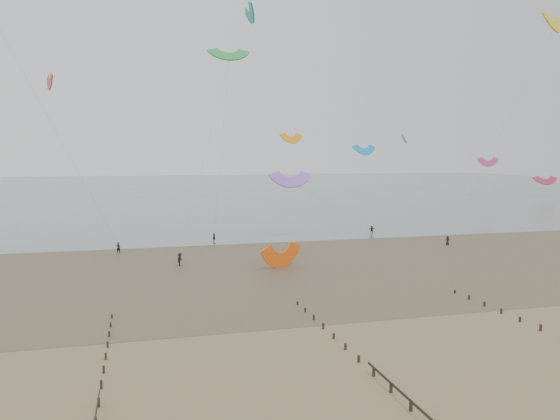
# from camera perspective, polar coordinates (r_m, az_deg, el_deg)

# --- Properties ---
(ground) EXTENTS (500.00, 500.00, 0.00)m
(ground) POSITION_cam_1_polar(r_m,az_deg,el_deg) (44.03, 1.28, -14.35)
(ground) COLOR brown
(ground) RESTS_ON ground
(sea_and_shore) EXTENTS (500.00, 665.00, 0.03)m
(sea_and_shore) POSITION_cam_1_polar(r_m,az_deg,el_deg) (76.01, -8.92, -5.73)
(sea_and_shore) COLOR #475654
(sea_and_shore) RESTS_ON ground
(kitesurfer_lead) EXTENTS (0.74, 0.60, 1.73)m
(kitesurfer_lead) POSITION_cam_1_polar(r_m,az_deg,el_deg) (87.49, -16.53, -3.80)
(kitesurfer_lead) COLOR black
(kitesurfer_lead) RESTS_ON ground
(kitesurfers) EXTENTS (153.20, 22.92, 1.84)m
(kitesurfers) POSITION_cam_1_polar(r_m,az_deg,el_deg) (93.31, 4.08, -2.98)
(kitesurfers) COLOR black
(kitesurfers) RESTS_ON ground
(grounded_kite) EXTENTS (7.61, 7.11, 3.34)m
(grounded_kite) POSITION_cam_1_polar(r_m,az_deg,el_deg) (74.12, 0.18, -5.96)
(grounded_kite) COLOR #F9580F
(grounded_kite) RESTS_ON ground
(kites_airborne) EXTENTS (246.53, 106.63, 43.88)m
(kites_airborne) POSITION_cam_1_polar(r_m,az_deg,el_deg) (130.03, -15.98, 9.06)
(kites_airborne) COLOR #2E1BE8
(kites_airborne) RESTS_ON ground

